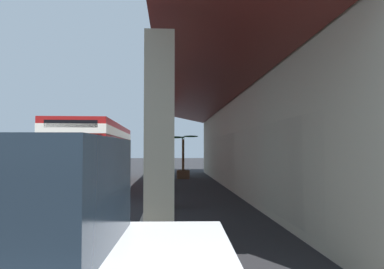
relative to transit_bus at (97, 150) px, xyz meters
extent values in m
plane|color=#262628|center=(1.12, 7.99, -1.85)|extent=(120.00, 120.00, 0.00)
cube|color=#9E998E|center=(2.14, 3.29, -1.79)|extent=(31.23, 0.50, 0.12)
cube|color=#B2A88E|center=(2.14, 12.99, 1.84)|extent=(26.03, 12.95, 7.39)
cube|color=#C0B59A|center=(2.14, 12.99, 5.84)|extent=(26.33, 13.25, 0.60)
cube|color=#B2A88E|center=(-8.27, 3.58, 0.18)|extent=(0.55, 0.55, 4.07)
cube|color=#B2A88E|center=(-3.07, 3.58, 0.18)|extent=(0.55, 0.55, 4.07)
cube|color=#B2A88E|center=(2.14, 3.58, 0.18)|extent=(0.55, 0.55, 4.07)
cube|color=#B2A88E|center=(7.34, 3.58, 0.18)|extent=(0.55, 0.55, 4.07)
cube|color=#B2A88E|center=(12.55, 3.58, 0.18)|extent=(0.55, 0.55, 4.07)
cube|color=#5B1E19|center=(2.14, 4.91, 2.56)|extent=(26.03, 3.16, 0.82)
cube|color=#19232D|center=(2.14, 6.55, -0.45)|extent=(21.86, 0.08, 2.40)
cube|color=maroon|center=(0.05, 0.00, -0.13)|extent=(11.06, 2.81, 2.75)
cube|color=silver|center=(0.05, 0.00, 0.80)|extent=(11.08, 2.83, 0.36)
cube|color=#19232D|center=(-0.25, -0.01, 0.10)|extent=(9.30, 2.80, 0.90)
cube|color=#19232D|center=(5.52, 0.13, 0.00)|extent=(0.11, 2.24, 1.20)
cube|color=black|center=(5.53, 0.13, 0.97)|extent=(0.11, 1.94, 0.28)
cube|color=black|center=(5.65, 0.13, -1.40)|extent=(0.26, 2.45, 0.24)
cube|color=silver|center=(5.55, 1.02, -1.10)|extent=(0.07, 0.24, 0.16)
cube|color=silver|center=(5.59, -0.76, -1.10)|extent=(0.07, 0.24, 0.16)
cube|color=silver|center=(-1.45, -0.03, 1.37)|extent=(2.44, 1.84, 0.24)
cylinder|color=black|center=(3.65, 1.36, -1.35)|extent=(1.00, 0.30, 1.00)
cylinder|color=black|center=(3.71, -1.19, -1.35)|extent=(1.00, 0.30, 1.00)
cylinder|color=black|center=(-3.06, 1.20, -1.35)|extent=(1.00, 0.30, 1.00)
cylinder|color=black|center=(-3.00, -1.35, -1.35)|extent=(1.00, 0.30, 1.00)
cylinder|color=black|center=(11.30, 1.40, -1.53)|extent=(0.64, 0.22, 0.64)
cylinder|color=black|center=(13.09, 1.55, -1.53)|extent=(0.64, 0.22, 0.64)
cylinder|color=black|center=(-7.95, -7.28, -1.53)|extent=(0.64, 0.22, 0.64)
cube|color=brown|center=(-4.47, 4.61, -1.59)|extent=(0.80, 0.80, 0.53)
cylinder|color=#332319|center=(-4.47, 4.61, -1.31)|extent=(0.68, 0.68, 0.02)
cylinder|color=brown|center=(-4.47, 4.61, -0.33)|extent=(0.16, 0.16, 1.98)
ellipsoid|color=#195123|center=(-3.96, 4.58, 0.73)|extent=(1.03, 0.26, 0.18)
ellipsoid|color=#195123|center=(-4.44, 5.10, 0.84)|extent=(0.27, 0.99, 0.16)
ellipsoid|color=#195123|center=(-4.93, 4.64, 0.79)|extent=(0.93, 0.28, 0.15)
ellipsoid|color=#195123|center=(-4.54, 4.15, 0.78)|extent=(0.34, 0.96, 0.18)
camera|label=1|loc=(19.56, 3.78, 0.03)|focal=35.14mm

